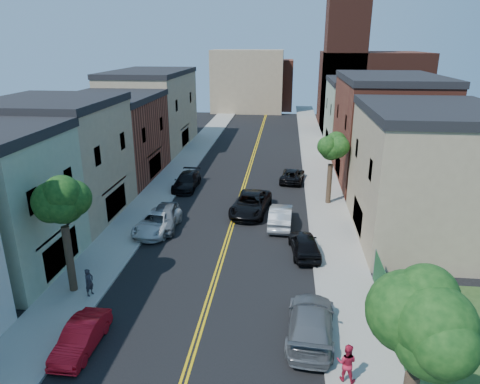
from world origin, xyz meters
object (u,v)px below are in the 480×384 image
(grey_car_left, at_px, (165,217))
(black_car_left, at_px, (187,181))
(white_pickup, at_px, (157,222))
(grey_car_right, at_px, (311,322))
(black_car_right, at_px, (305,244))
(pedestrian_left, at_px, (89,282))
(black_suv_lane, at_px, (251,204))
(pedestrian_right, at_px, (347,362))
(dark_car_right_far, at_px, (292,175))
(red_sedan, at_px, (81,337))
(silver_car_right, at_px, (281,216))

(grey_car_left, distance_m, black_car_left, 9.35)
(grey_car_left, bearing_deg, white_pickup, -120.60)
(grey_car_right, xyz_separation_m, black_car_right, (0.00, 8.71, -0.04))
(pedestrian_left, bearing_deg, black_suv_lane, -11.72)
(white_pickup, height_order, pedestrian_right, pedestrian_right)
(black_car_right, bearing_deg, grey_car_right, 82.96)
(black_car_right, xyz_separation_m, pedestrian_left, (-12.20, -6.53, 0.20))
(grey_car_left, xyz_separation_m, dark_car_right_far, (9.93, 12.74, -0.19))
(pedestrian_left, bearing_deg, white_pickup, 11.14)
(grey_car_left, distance_m, black_car_right, 11.17)
(black_car_left, relative_size, black_suv_lane, 0.87)
(red_sedan, relative_size, white_pickup, 0.76)
(black_car_right, distance_m, pedestrian_left, 13.84)
(dark_car_right_far, bearing_deg, black_car_right, 99.73)
(red_sedan, height_order, silver_car_right, silver_car_right)
(pedestrian_right, bearing_deg, grey_car_left, -36.17)
(black_car_left, height_order, pedestrian_right, pedestrian_right)
(black_suv_lane, bearing_deg, black_car_left, 147.13)
(black_car_left, relative_size, grey_car_right, 0.94)
(red_sedan, height_order, white_pickup, white_pickup)
(silver_car_right, bearing_deg, grey_car_right, 99.40)
(white_pickup, distance_m, black_car_right, 11.31)
(black_car_right, xyz_separation_m, silver_car_right, (-1.70, 4.67, 0.05))
(black_car_right, height_order, black_suv_lane, black_suv_lane)
(pedestrian_left, bearing_deg, black_car_right, -43.23)
(grey_car_right, distance_m, pedestrian_right, 3.20)
(black_car_right, height_order, silver_car_right, silver_car_right)
(red_sedan, relative_size, grey_car_right, 0.72)
(grey_car_left, relative_size, black_suv_lane, 0.83)
(silver_car_right, bearing_deg, black_car_right, 112.15)
(grey_car_right, height_order, silver_car_right, silver_car_right)
(grey_car_left, relative_size, pedestrian_right, 2.85)
(grey_car_left, height_order, black_suv_lane, grey_car_left)
(grey_car_right, bearing_deg, silver_car_right, -78.26)
(silver_car_right, height_order, pedestrian_left, pedestrian_left)
(grey_car_right, bearing_deg, black_car_right, -85.50)
(silver_car_right, distance_m, black_suv_lane, 3.50)
(grey_car_right, bearing_deg, pedestrian_right, 119.36)
(silver_car_right, distance_m, dark_car_right_far, 11.55)
(grey_car_right, distance_m, dark_car_right_far, 24.89)
(grey_car_left, relative_size, dark_car_right_far, 1.05)
(red_sedan, relative_size, silver_car_right, 0.82)
(silver_car_right, bearing_deg, white_pickup, 14.51)
(grey_car_right, relative_size, black_suv_lane, 0.92)
(black_car_left, distance_m, pedestrian_right, 27.33)
(black_car_right, bearing_deg, grey_car_left, -24.97)
(white_pickup, xyz_separation_m, pedestrian_right, (12.34, -14.24, 0.29))
(dark_car_right_far, xyz_separation_m, pedestrian_left, (-11.51, -22.71, 0.30))
(red_sedan, bearing_deg, grey_car_left, 90.43)
(white_pickup, relative_size, black_car_left, 1.02)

